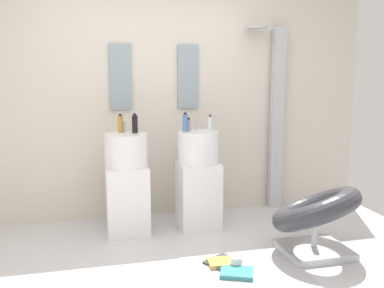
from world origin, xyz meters
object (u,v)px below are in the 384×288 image
at_px(pedestal_sink_left, 127,183).
at_px(magazine_charcoal, 222,262).
at_px(lounge_chair, 315,215).
at_px(magazine_ochre, 223,262).
at_px(soap_bottle_black, 135,124).
at_px(pedestal_sink_right, 198,179).
at_px(soap_bottle_blue, 185,123).
at_px(coffee_mug, 236,262).
at_px(magazine_teal, 237,273).
at_px(soap_bottle_amber, 120,124).
at_px(shower_column, 276,115).
at_px(soap_bottle_clear, 210,124).
at_px(soap_bottle_green, 134,126).
at_px(soap_bottle_grey, 189,125).

xyz_separation_m(pedestal_sink_left, magazine_charcoal, (0.68, -0.92, -0.48)).
bearing_deg(magazine_charcoal, lounge_chair, -28.37).
bearing_deg(magazine_ochre, magazine_charcoal, 90.88).
bearing_deg(soap_bottle_black, pedestal_sink_right, -3.68).
height_order(pedestal_sink_right, soap_bottle_blue, soap_bottle_blue).
xyz_separation_m(lounge_chair, magazine_ochre, (-0.84, -0.04, -0.32)).
xyz_separation_m(lounge_chair, coffee_mug, (-0.76, -0.12, -0.30)).
height_order(magazine_teal, soap_bottle_amber, soap_bottle_amber).
relative_size(pedestal_sink_right, soap_bottle_black, 5.69).
height_order(shower_column, soap_bottle_clear, shower_column).
relative_size(pedestal_sink_left, lounge_chair, 0.98).
relative_size(soap_bottle_green, soap_bottle_grey, 1.04).
xyz_separation_m(magazine_teal, soap_bottle_black, (-0.63, 1.18, 1.04)).
distance_m(pedestal_sink_right, soap_bottle_blue, 0.58).
height_order(magazine_teal, soap_bottle_blue, soap_bottle_blue).
height_order(soap_bottle_amber, soap_bottle_grey, soap_bottle_amber).
distance_m(magazine_charcoal, magazine_ochre, 0.02).
bearing_deg(soap_bottle_amber, shower_column, 9.19).
relative_size(pedestal_sink_left, soap_bottle_blue, 5.71).
distance_m(pedestal_sink_left, soap_bottle_clear, 0.98).
bearing_deg(soap_bottle_grey, coffee_mug, -83.07).
relative_size(lounge_chair, magazine_teal, 4.40).
distance_m(magazine_charcoal, coffee_mug, 0.13).
bearing_deg(soap_bottle_amber, soap_bottle_blue, -7.58).
xyz_separation_m(pedestal_sink_left, shower_column, (1.73, 0.40, 0.58)).
bearing_deg(pedestal_sink_left, lounge_chair, -30.59).
xyz_separation_m(magazine_ochre, magazine_teal, (0.05, -0.20, -0.00)).
bearing_deg(coffee_mug, soap_bottle_clear, 87.63).
xyz_separation_m(soap_bottle_black, soap_bottle_grey, (0.54, 0.02, -0.03)).
bearing_deg(soap_bottle_blue, pedestal_sink_left, -176.96).
xyz_separation_m(magazine_charcoal, magazine_ochre, (-0.00, -0.02, 0.01)).
xyz_separation_m(magazine_charcoal, soap_bottle_green, (-0.58, 1.04, 1.02)).
bearing_deg(magazine_teal, coffee_mug, 96.13).
distance_m(coffee_mug, soap_bottle_black, 1.61).
relative_size(pedestal_sink_right, shower_column, 0.53).
bearing_deg(soap_bottle_grey, magazine_charcoal, -87.17).
bearing_deg(soap_bottle_grey, shower_column, 17.06).
bearing_deg(magazine_ochre, pedestal_sink_right, 91.05).
xyz_separation_m(pedestal_sink_right, soap_bottle_black, (-0.62, 0.04, 0.57)).
relative_size(soap_bottle_black, soap_bottle_blue, 1.00).
distance_m(soap_bottle_green, soap_bottle_blue, 0.50).
distance_m(shower_column, soap_bottle_clear, 1.06).
xyz_separation_m(lounge_chair, soap_bottle_amber, (-1.56, 1.01, 0.71)).
bearing_deg(shower_column, lounge_chair, -99.16).
height_order(shower_column, soap_bottle_black, shower_column).
distance_m(soap_bottle_black, soap_bottle_grey, 0.54).
relative_size(magazine_teal, soap_bottle_blue, 1.33).
relative_size(pedestal_sink_right, coffee_mug, 12.10).
bearing_deg(lounge_chair, soap_bottle_grey, 132.69).
distance_m(magazine_charcoal, soap_bottle_blue, 1.41).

